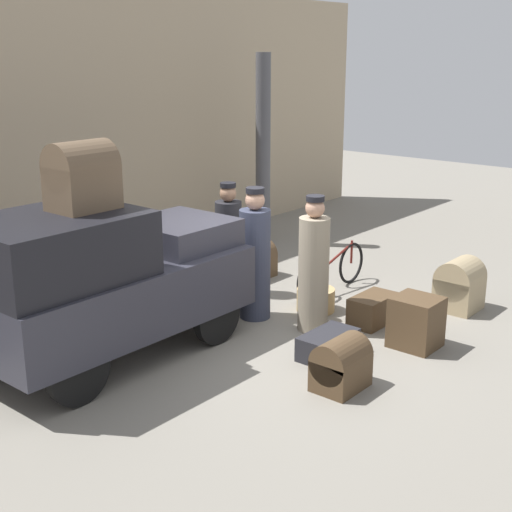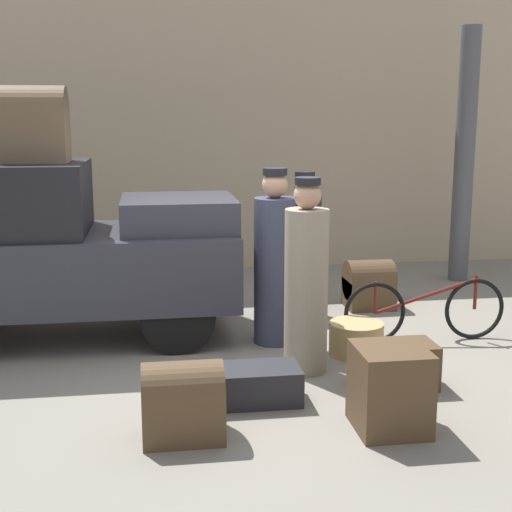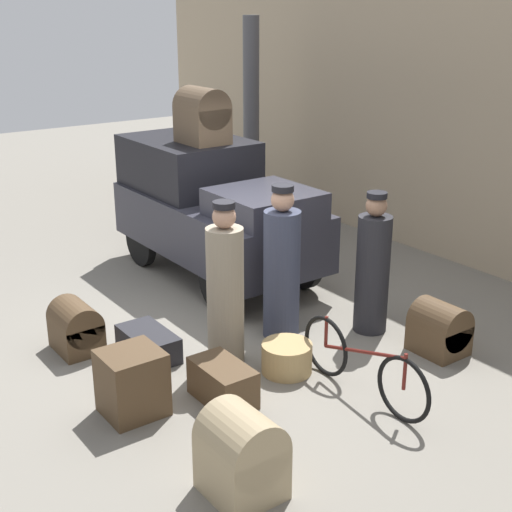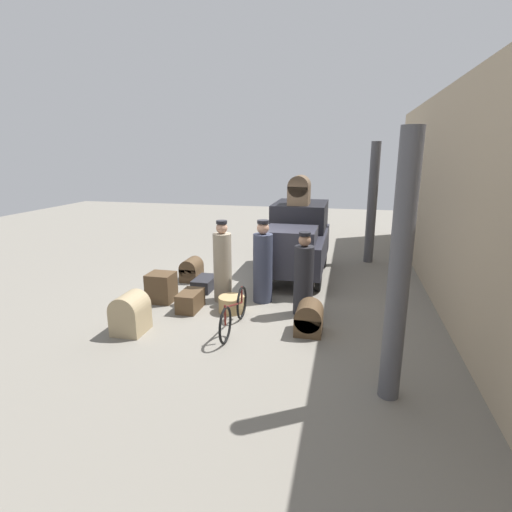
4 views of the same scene
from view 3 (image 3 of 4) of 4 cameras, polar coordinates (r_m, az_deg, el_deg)
ground_plane at (r=8.44m, az=-1.91°, el=-5.99°), size 30.00×30.00×0.00m
station_building_facade at (r=10.53m, az=16.99°, el=11.20°), size 16.00×0.15×4.50m
canopy_pillar_left at (r=12.20m, az=-0.38°, el=10.60°), size 0.27×0.27×3.45m
truck at (r=9.89m, az=-3.55°, el=4.02°), size 3.33×1.51×1.84m
bicycle at (r=7.05m, az=8.50°, el=-8.66°), size 1.72×0.04×0.68m
wicker_basket at (r=7.49m, az=2.48°, el=-8.13°), size 0.53×0.53×0.32m
conductor_in_dark_uniform at (r=7.45m, az=-2.48°, el=-2.77°), size 0.39×0.39×1.77m
porter_carrying_trunk at (r=8.27m, az=9.32°, el=-1.05°), size 0.39×0.39×1.67m
porter_standing_middle at (r=8.02m, az=2.07°, el=-1.05°), size 0.42×0.42×1.79m
suitcase_tan_flat at (r=6.97m, az=-2.68°, el=-10.10°), size 0.69×0.40×0.39m
trunk_barrel_dark at (r=8.12m, az=-14.22°, el=-5.56°), size 0.59×0.45×0.57m
suitcase_black_upright at (r=8.09m, az=14.46°, el=-5.70°), size 0.55×0.48×0.58m
trunk_large_brown at (r=5.71m, az=-1.16°, el=-15.57°), size 0.59×0.54×0.73m
trunk_wicker_pale at (r=7.88m, az=-8.61°, el=-6.97°), size 0.76×0.43×0.29m
suitcase_small_leather at (r=6.82m, az=-9.88°, el=-9.95°), size 0.52×0.55×0.63m
trunk_on_truck_roof at (r=9.80m, az=-4.33°, el=11.12°), size 0.67×0.53×0.75m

